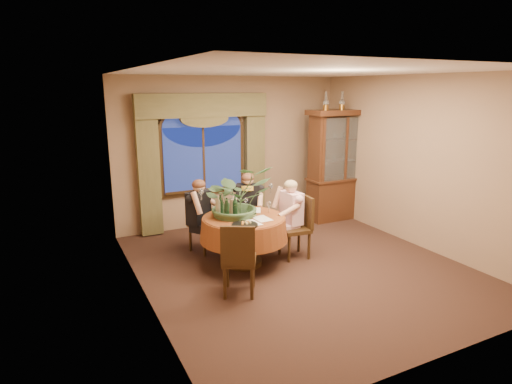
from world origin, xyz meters
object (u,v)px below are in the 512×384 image
oil_lamp_left (326,101)px  chair_back_right (250,217)px  oil_lamp_right (358,100)px  centerpiece_plant (236,173)px  dining_table (244,241)px  person_pink (291,218)px  chair_back (205,222)px  wine_bottle_0 (227,209)px  chair_right (294,228)px  wine_bottle_3 (218,207)px  stoneware_vase (233,207)px  wine_bottle_2 (220,206)px  oil_lamp_center (342,101)px  person_scarf (248,209)px  person_back (199,218)px  olive_bowl (251,215)px  wine_bottle_1 (235,207)px  china_cabinet (339,165)px  chair_front_left (239,258)px

oil_lamp_left → chair_back_right: size_ratio=0.35×
oil_lamp_right → centerpiece_plant: 3.49m
dining_table → person_pink: (0.84, 0.04, 0.23)m
dining_table → centerpiece_plant: (-0.06, 0.13, 1.01)m
centerpiece_plant → chair_back: bearing=111.9°
centerpiece_plant → wine_bottle_0: bearing=-141.4°
centerpiece_plant → wine_bottle_0: centerpiece_plant is taller
chair_right → chair_back_right: (-0.37, 0.83, 0.00)m
wine_bottle_3 → wine_bottle_0: bearing=-68.2°
stoneware_vase → wine_bottle_2: bearing=175.0°
centerpiece_plant → oil_lamp_right: bearing=20.7°
chair_back → wine_bottle_3: bearing=65.1°
oil_lamp_center → wine_bottle_0: oil_lamp_center is taller
stoneware_vase → wine_bottle_0: 0.26m
person_scarf → person_back: bearing=35.6°
person_scarf → dining_table: bearing=90.0°
wine_bottle_2 → chair_right: bearing=-11.0°
dining_table → wine_bottle_0: (-0.29, -0.05, 0.54)m
oil_lamp_right → wine_bottle_3: 3.91m
olive_bowl → stoneware_vase: bearing=135.0°
chair_back_right → oil_lamp_left: bearing=-132.3°
chair_back_right → stoneware_vase: bearing=79.1°
chair_back → person_scarf: (0.76, -0.02, 0.14)m
dining_table → person_scarf: size_ratio=1.05×
oil_lamp_center → wine_bottle_1: (-2.85, -1.34, -1.43)m
oil_lamp_left → wine_bottle_1: 3.15m
wine_bottle_2 → chair_back: bearing=91.8°
oil_lamp_center → chair_right: size_ratio=0.35×
wine_bottle_0 → person_back: bearing=103.4°
china_cabinet → oil_lamp_right: bearing=0.0°
dining_table → centerpiece_plant: size_ratio=1.16×
oil_lamp_left → oil_lamp_center: size_ratio=1.00×
person_scarf → wine_bottle_3: person_scarf is taller
stoneware_vase → olive_bowl: size_ratio=1.44×
dining_table → centerpiece_plant: centerpiece_plant is taller
china_cabinet → wine_bottle_2: china_cabinet is taller
chair_right → chair_front_left: (-1.27, -0.73, 0.00)m
oil_lamp_right → olive_bowl: (-3.00, -1.37, -1.57)m
person_back → chair_right: bearing=115.5°
chair_front_left → oil_lamp_center: bearing=62.7°
chair_back → wine_bottle_2: size_ratio=2.91×
person_pink → person_back: (-1.30, 0.63, 0.01)m
dining_table → oil_lamp_center: (2.70, 1.32, 1.97)m
china_cabinet → chair_right: size_ratio=2.27×
oil_lamp_center → chair_back_right: 2.97m
oil_lamp_center → person_back: bearing=-168.6°
china_cabinet → centerpiece_plant: china_cabinet is taller
person_back → wine_bottle_1: bearing=80.1°
person_back → olive_bowl: bearing=92.2°
oil_lamp_center → centerpiece_plant: oil_lamp_center is taller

